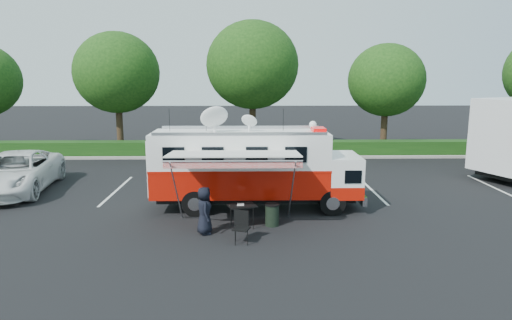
{
  "coord_description": "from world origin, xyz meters",
  "views": [
    {
      "loc": [
        -0.34,
        -17.89,
        5.4
      ],
      "look_at": [
        0.0,
        0.5,
        1.9
      ],
      "focal_mm": 32.0,
      "sensor_mm": 36.0,
      "label": 1
    }
  ],
  "objects_px": {
    "command_truck": "(254,167)",
    "trash_bin": "(272,215)",
    "folding_table": "(242,206)",
    "white_suv": "(17,191)"
  },
  "relations": [
    {
      "from": "white_suv",
      "to": "trash_bin",
      "type": "distance_m",
      "value": 12.66
    },
    {
      "from": "folding_table",
      "to": "command_truck",
      "type": "bearing_deg",
      "value": 78.32
    },
    {
      "from": "trash_bin",
      "to": "white_suv",
      "type": "bearing_deg",
      "value": 156.6
    },
    {
      "from": "command_truck",
      "to": "white_suv",
      "type": "distance_m",
      "value": 11.51
    },
    {
      "from": "command_truck",
      "to": "trash_bin",
      "type": "distance_m",
      "value": 2.61
    },
    {
      "from": "folding_table",
      "to": "trash_bin",
      "type": "relative_size",
      "value": 1.4
    },
    {
      "from": "command_truck",
      "to": "trash_bin",
      "type": "xyz_separation_m",
      "value": [
        0.6,
        -2.17,
        -1.31
      ]
    },
    {
      "from": "command_truck",
      "to": "white_suv",
      "type": "relative_size",
      "value": 1.28
    },
    {
      "from": "white_suv",
      "to": "trash_bin",
      "type": "height_order",
      "value": "white_suv"
    },
    {
      "from": "command_truck",
      "to": "folding_table",
      "type": "relative_size",
      "value": 7.44
    }
  ]
}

